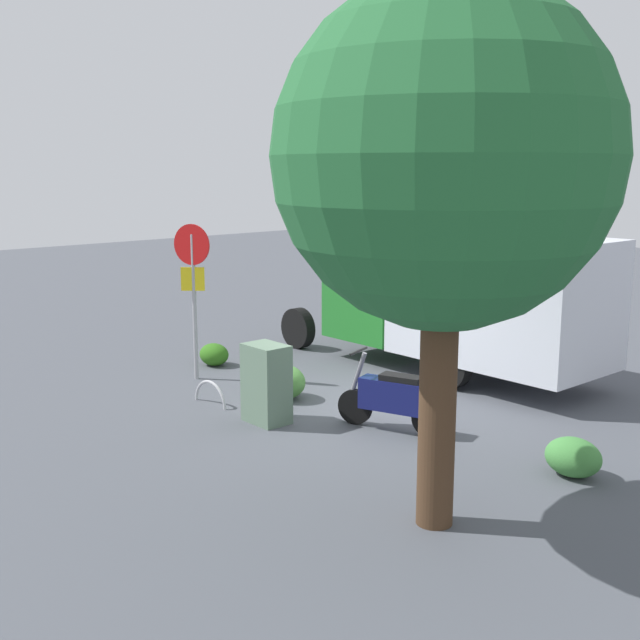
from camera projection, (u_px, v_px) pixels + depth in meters
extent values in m
plane|color=#4A4D55|center=(354.00, 413.00, 12.88)|extent=(60.00, 60.00, 0.00)
cylinder|color=black|center=(512.00, 348.00, 15.47)|extent=(0.91, 0.29, 0.90)
cylinder|color=black|center=(450.00, 364.00, 14.24)|extent=(0.91, 0.29, 0.90)
cylinder|color=black|center=(360.00, 318.00, 18.66)|extent=(0.91, 0.29, 0.90)
cylinder|color=black|center=(298.00, 328.00, 17.44)|extent=(0.91, 0.29, 0.90)
cube|color=silver|center=(502.00, 299.00, 14.35)|extent=(3.90, 2.35, 2.29)
cube|color=#217427|center=(387.00, 291.00, 16.53)|extent=(1.88, 2.17, 1.90)
cube|color=black|center=(388.00, 263.00, 16.42)|extent=(1.90, 2.01, 0.60)
cylinder|color=black|center=(355.00, 407.00, 12.26)|extent=(0.56, 0.26, 0.56)
cylinder|color=black|center=(430.00, 419.00, 11.65)|extent=(0.56, 0.26, 0.56)
cube|color=navy|center=(395.00, 396.00, 11.88)|extent=(1.15, 0.63, 0.48)
cube|color=black|center=(401.00, 379.00, 11.78)|extent=(0.69, 0.45, 0.12)
cylinder|color=slate|center=(358.00, 373.00, 12.13)|extent=(0.29, 0.15, 0.69)
cylinder|color=black|center=(358.00, 351.00, 12.06)|extent=(0.20, 0.54, 0.04)
cylinder|color=#9E9EA3|center=(195.00, 308.00, 14.69)|extent=(0.08, 0.08, 2.75)
cylinder|color=red|center=(192.00, 245.00, 14.45)|extent=(0.71, 0.32, 0.76)
cube|color=yellow|center=(193.00, 279.00, 14.58)|extent=(0.33, 0.33, 0.44)
cylinder|color=#47301E|center=(437.00, 404.00, 8.61)|extent=(0.41, 0.41, 2.79)
sphere|color=#226231|center=(445.00, 156.00, 8.10)|extent=(3.65, 3.65, 3.65)
cube|color=slate|center=(266.00, 384.00, 12.29)|extent=(0.72, 0.53, 1.25)
torus|color=#B7B7BC|center=(210.00, 405.00, 13.31)|extent=(0.85, 0.07, 0.85)
ellipsoid|color=#42873E|center=(573.00, 457.00, 10.19)|extent=(0.75, 0.61, 0.51)
ellipsoid|color=#4C883C|center=(282.00, 381.00, 13.62)|extent=(0.89, 0.73, 0.61)
ellipsoid|color=#2F6A19|center=(214.00, 354.00, 15.93)|extent=(0.66, 0.54, 0.45)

